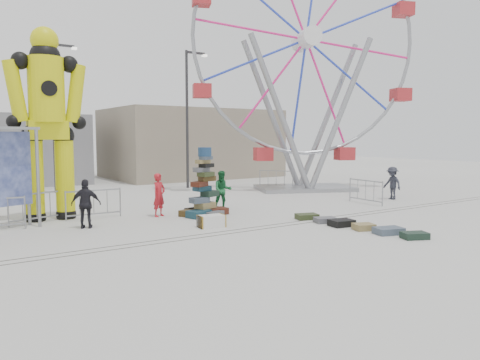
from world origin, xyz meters
TOP-DOWN VIEW (x-y plane):
  - ground at (0.00, 0.00)m, footprint 90.00×90.00m
  - track_line_near at (0.00, 0.60)m, footprint 40.00×0.04m
  - track_line_far at (0.00, 1.00)m, footprint 40.00×0.04m
  - building_right at (7.00, 20.00)m, footprint 12.00×8.00m
  - lamp_post_right at (3.09, 13.00)m, footprint 1.41×0.25m
  - lamp_post_left at (-3.91, 15.00)m, footprint 1.41×0.25m
  - suitcase_tower at (-1.02, 4.04)m, footprint 1.93×1.69m
  - crash_test_dummy at (-6.13, 6.36)m, footprint 2.82×1.25m
  - ferris_wheel at (8.03, 8.35)m, footprint 11.85×5.26m
  - steamer_trunk at (-2.00, 1.84)m, footprint 0.93×0.60m
  - row_case_0 at (1.70, 1.16)m, footprint 0.91×0.74m
  - row_case_1 at (1.76, 0.28)m, footprint 0.87×0.74m
  - row_case_2 at (1.75, -0.51)m, footprint 0.88×0.71m
  - row_case_3 at (1.87, -1.37)m, footprint 0.78×0.70m
  - row_case_4 at (2.02, -2.23)m, footprint 1.00×0.80m
  - row_case_5 at (2.10, -3.11)m, footprint 0.88×0.75m
  - barricade_dummy_b at (-6.69, 5.95)m, footprint 1.94×0.69m
  - barricade_dummy_c at (-4.76, 5.70)m, footprint 2.00×0.16m
  - barricade_wheel_front at (6.62, 2.67)m, footprint 0.24×2.00m
  - barricade_wheel_back at (7.02, 9.66)m, footprint 1.21×1.71m
  - pedestrian_red at (-2.56, 4.78)m, footprint 0.71×0.62m
  - pedestrian_green at (0.39, 4.95)m, footprint 0.96×0.86m
  - pedestrian_black at (-5.52, 4.00)m, footprint 1.04×0.79m
  - pedestrian_grey at (8.81, 2.93)m, footprint 0.69×1.08m

SIDE VIEW (x-z plane):
  - ground at x=0.00m, z-range 0.00..0.00m
  - track_line_near at x=0.00m, z-range 0.00..0.01m
  - track_line_far at x=0.00m, z-range 0.00..0.01m
  - row_case_1 at x=1.76m, z-range 0.00..0.19m
  - row_case_0 at x=1.70m, z-range 0.00..0.20m
  - row_case_5 at x=2.10m, z-range 0.00..0.20m
  - row_case_3 at x=1.87m, z-range 0.00..0.21m
  - row_case_4 at x=2.02m, z-range 0.00..0.21m
  - row_case_2 at x=1.75m, z-range 0.00..0.23m
  - steamer_trunk at x=-2.00m, z-range 0.00..0.41m
  - barricade_dummy_b at x=-6.69m, z-range 0.00..1.10m
  - barricade_dummy_c at x=-4.76m, z-range 0.00..1.10m
  - barricade_wheel_front at x=6.62m, z-range 0.00..1.10m
  - barricade_wheel_back at x=7.02m, z-range 0.00..1.10m
  - suitcase_tower at x=-1.02m, z-range -0.58..2.05m
  - pedestrian_grey at x=8.81m, z-range 0.00..1.58m
  - pedestrian_green at x=0.39m, z-range 0.00..1.61m
  - pedestrian_black at x=-5.52m, z-range 0.00..1.64m
  - pedestrian_red at x=-2.56m, z-range 0.00..1.65m
  - building_right at x=7.00m, z-range 0.00..5.00m
  - crash_test_dummy at x=-6.13m, z-range 0.19..7.32m
  - lamp_post_right at x=3.09m, z-range 0.48..8.48m
  - lamp_post_left at x=-3.91m, z-range 0.48..8.48m
  - ferris_wheel at x=8.03m, z-range -0.11..14.75m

